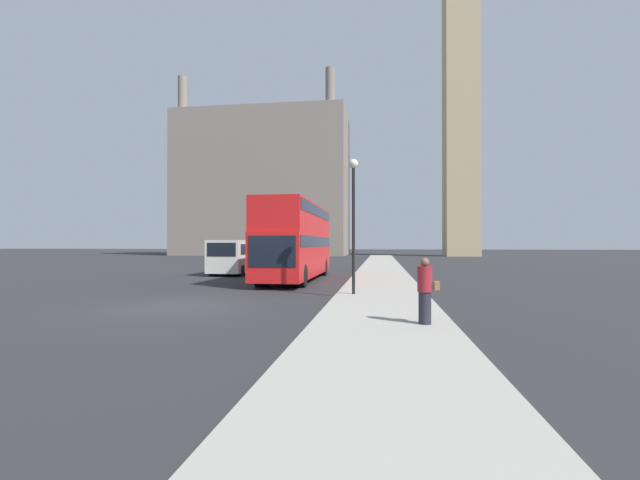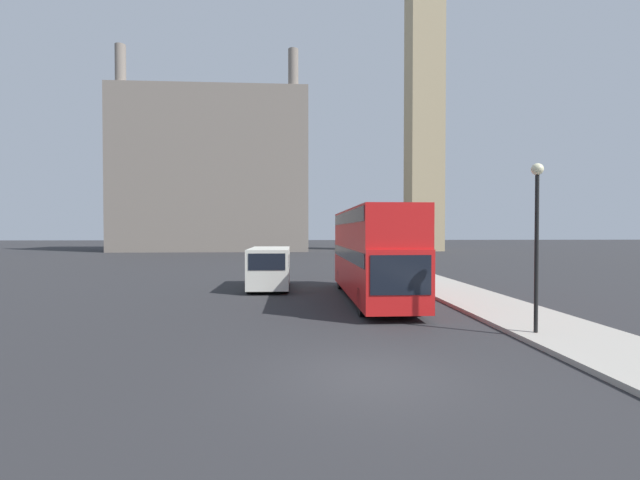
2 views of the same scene
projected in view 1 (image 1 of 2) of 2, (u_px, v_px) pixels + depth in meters
ground_plane at (175, 307)px, 14.02m from camera, size 300.00×300.00×0.00m
sidewalk_strip at (382, 309)px, 13.07m from camera, size 3.47×120.00×0.15m
clock_tower at (461, 48)px, 72.11m from camera, size 5.87×6.04×68.69m
building_block_distant at (263, 185)px, 79.66m from camera, size 31.17×13.38×31.88m
red_double_decker_bus at (297, 238)px, 24.22m from camera, size 2.47×11.03×4.26m
white_van at (235, 256)px, 28.96m from camera, size 2.21×5.31×2.30m
pedestrian at (425, 291)px, 10.20m from camera, size 0.51×0.35×1.58m
street_lamp at (354, 204)px, 16.35m from camera, size 0.36×0.36×5.17m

